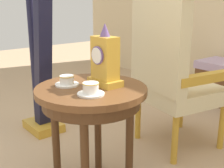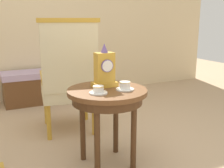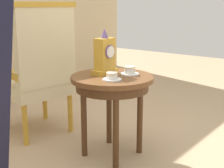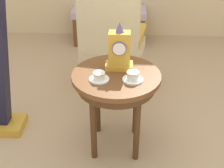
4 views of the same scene
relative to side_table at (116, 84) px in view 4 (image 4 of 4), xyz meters
The scene contains 7 objects.
ground_plane 0.54m from the side_table, behind, with size 10.00×10.00×0.00m, color tan.
side_table is the anchor object (origin of this frame).
teacup_left 0.17m from the side_table, 142.15° to the right, with size 0.13×0.13×0.06m.
teacup_right 0.17m from the side_table, 35.42° to the right, with size 0.14×0.14×0.06m.
mantel_clock 0.23m from the side_table, 78.58° to the left, with size 0.19×0.11×0.34m.
armchair 0.74m from the side_table, 95.57° to the left, with size 0.62×0.61×1.14m.
window_bench 1.97m from the side_table, 94.76° to the left, with size 0.91×0.40×0.44m.
Camera 4 is at (0.14, -1.83, 1.66)m, focal length 50.44 mm.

